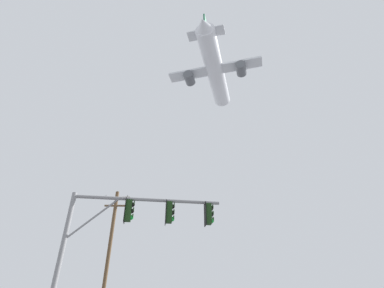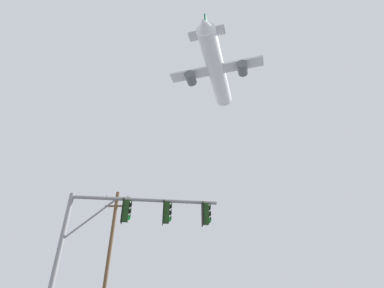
# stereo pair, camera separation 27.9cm
# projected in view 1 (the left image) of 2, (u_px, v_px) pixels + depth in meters

# --- Properties ---
(signal_pole_near) EXTENTS (6.40, 1.07, 5.53)m
(signal_pole_near) POSITION_uv_depth(u_px,v_px,m) (133.00, 224.00, 11.76)
(signal_pole_near) COLOR gray
(signal_pole_near) RESTS_ON ground
(utility_pole) EXTENTS (2.20, 0.28, 9.75)m
(utility_pole) POSITION_uv_depth(u_px,v_px,m) (109.00, 249.00, 21.27)
(utility_pole) COLOR brown
(utility_pole) RESTS_ON ground
(airplane) EXTENTS (19.24, 24.91, 6.84)m
(airplane) POSITION_uv_depth(u_px,v_px,m) (215.00, 70.00, 58.65)
(airplane) COLOR white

